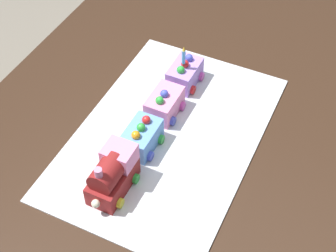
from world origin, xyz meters
TOP-DOWN VIEW (x-y plane):
  - dining_table at (0.00, 0.00)m, footprint 1.40×1.00m
  - cake_board at (-0.07, 0.03)m, footprint 0.60×0.40m
  - cake_locomotive at (-0.26, 0.07)m, footprint 0.14×0.08m
  - cake_car_hopper_sky_blue at (-0.13, 0.07)m, footprint 0.10×0.08m
  - cake_car_caboose_bubblegum at (-0.01, 0.07)m, footprint 0.10×0.08m
  - cake_car_gondola_lavender at (0.11, 0.07)m, footprint 0.10×0.08m
  - birthday_candle at (0.10, 0.07)m, footprint 0.01×0.01m

SIDE VIEW (x-z plane):
  - dining_table at x=0.00m, z-range 0.26..1.00m
  - cake_board at x=-0.07m, z-range 0.74..0.74m
  - cake_car_caboose_bubblegum at x=-0.01m, z-range 0.74..0.81m
  - cake_car_hopper_sky_blue at x=-0.13m, z-range 0.74..0.81m
  - cake_car_gondola_lavender at x=0.11m, z-range 0.74..0.81m
  - cake_locomotive at x=-0.26m, z-range 0.73..0.85m
  - birthday_candle at x=0.10m, z-range 0.81..0.87m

